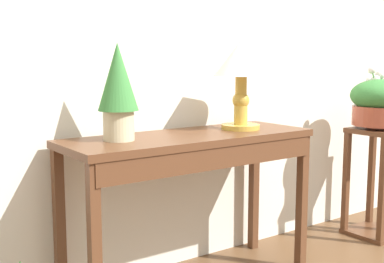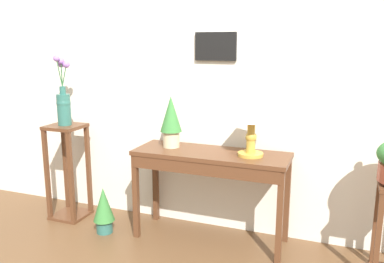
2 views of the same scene
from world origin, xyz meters
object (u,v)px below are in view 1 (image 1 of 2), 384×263
(console_table, at_px, (193,156))
(planter_bowl_wide_right, at_px, (381,102))
(potted_plant_on_console, at_px, (118,87))
(pedestal_stand_right, at_px, (377,182))
(table_lamp, at_px, (241,66))

(console_table, relative_size, planter_bowl_wide_right, 3.22)
(console_table, distance_m, potted_plant_on_console, 0.50)
(planter_bowl_wide_right, bearing_deg, potted_plant_on_console, 175.87)
(console_table, bearing_deg, planter_bowl_wide_right, -2.88)
(pedestal_stand_right, xyz_separation_m, planter_bowl_wide_right, (-0.00, 0.00, 0.51))
(console_table, bearing_deg, table_lamp, 4.40)
(planter_bowl_wide_right, bearing_deg, pedestal_stand_right, -59.61)
(pedestal_stand_right, height_order, planter_bowl_wide_right, planter_bowl_wide_right)
(table_lamp, xyz_separation_m, planter_bowl_wide_right, (1.06, -0.09, -0.23))
(table_lamp, height_order, planter_bowl_wide_right, table_lamp)
(console_table, bearing_deg, pedestal_stand_right, -2.90)
(potted_plant_on_console, height_order, planter_bowl_wide_right, potted_plant_on_console)
(console_table, height_order, pedestal_stand_right, console_table)
(table_lamp, xyz_separation_m, potted_plant_on_console, (-0.69, 0.03, -0.09))
(console_table, distance_m, planter_bowl_wide_right, 1.40)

